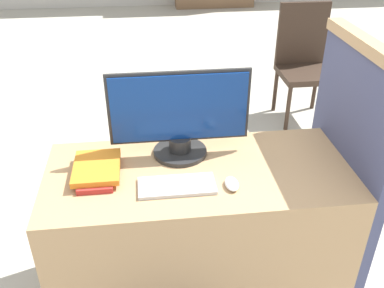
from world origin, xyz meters
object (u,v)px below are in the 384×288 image
object	(u,v)px
monitor	(179,116)
far_chair	(304,58)
mouse	(232,184)
book_stack	(97,170)
keyboard	(177,186)

from	to	relation	value
monitor	far_chair	xyz separation A→B (m)	(1.25, 1.73, -0.40)
mouse	far_chair	xyz separation A→B (m)	(1.06, 2.02, -0.22)
mouse	book_stack	xyz separation A→B (m)	(-0.56, 0.15, 0.01)
keyboard	mouse	xyz separation A→B (m)	(0.23, -0.02, 0.01)
monitor	book_stack	world-z (taller)	monitor
far_chair	mouse	bearing A→B (deg)	-133.30
keyboard	mouse	world-z (taller)	mouse
mouse	far_chair	size ratio (longest dim) A/B	0.10
keyboard	mouse	distance (m)	0.23
book_stack	far_chair	bearing A→B (deg)	49.00
monitor	mouse	world-z (taller)	monitor
book_stack	far_chair	distance (m)	2.48
keyboard	book_stack	bearing A→B (deg)	158.61
keyboard	far_chair	size ratio (longest dim) A/B	0.32
monitor	mouse	size ratio (longest dim) A/B	6.29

